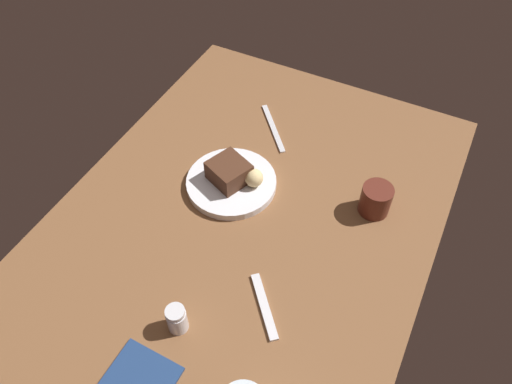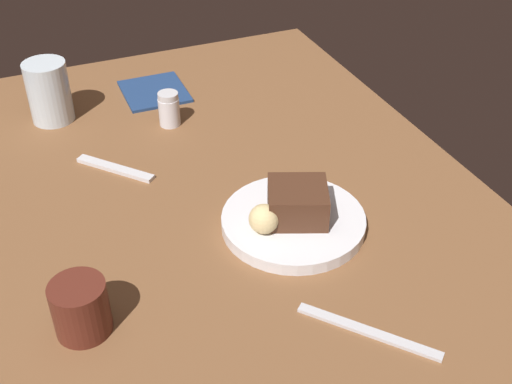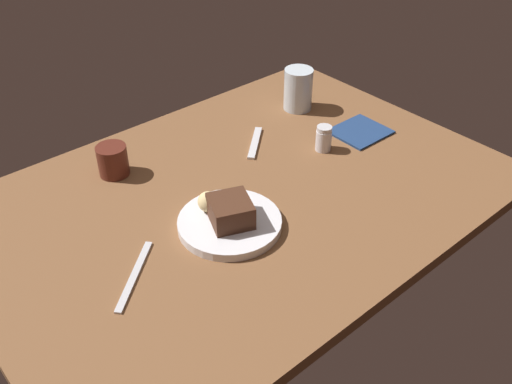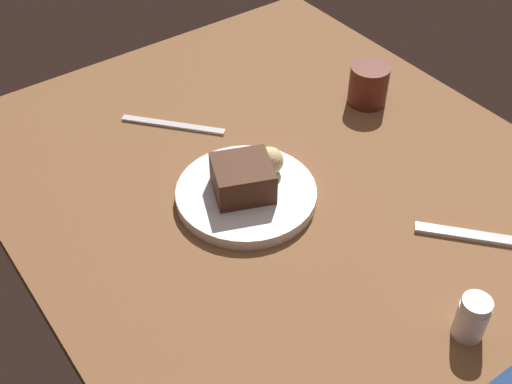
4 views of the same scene
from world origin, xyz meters
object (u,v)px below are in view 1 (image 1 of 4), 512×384
(coffee_cup, at_px, (376,200))
(chocolate_cake_slice, at_px, (229,172))
(salt_shaker, at_px, (177,319))
(dessert_spoon, at_px, (264,306))
(bread_roll, at_px, (254,178))
(dessert_plate, at_px, (231,183))
(butter_knife, at_px, (273,128))

(coffee_cup, bearing_deg, chocolate_cake_slice, -76.31)
(salt_shaker, xyz_separation_m, coffee_cup, (-0.45, 0.25, 0.00))
(chocolate_cake_slice, distance_m, dessert_spoon, 0.34)
(bread_roll, bearing_deg, dessert_spoon, 30.77)
(dessert_plate, xyz_separation_m, coffee_cup, (-0.08, 0.33, 0.03))
(bread_roll, bearing_deg, chocolate_cake_slice, -78.22)
(dessert_spoon, bearing_deg, bread_roll, 169.24)
(chocolate_cake_slice, bearing_deg, dessert_spoon, 40.65)
(dessert_spoon, bearing_deg, chocolate_cake_slice, 179.13)
(bread_roll, relative_size, dessert_spoon, 0.30)
(butter_knife, bearing_deg, dessert_spoon, 162.73)
(dessert_plate, distance_m, dessert_spoon, 0.34)
(chocolate_cake_slice, bearing_deg, coffee_cup, 103.69)
(dessert_plate, height_order, salt_shaker, salt_shaker)
(dessert_spoon, height_order, butter_knife, dessert_spoon)
(dessert_spoon, bearing_deg, butter_knife, 162.03)
(salt_shaker, xyz_separation_m, butter_knife, (-0.60, -0.08, -0.03))
(salt_shaker, relative_size, butter_knife, 0.35)
(dessert_plate, bearing_deg, salt_shaker, 12.70)
(bread_roll, height_order, butter_knife, bread_roll)
(dessert_plate, distance_m, bread_roll, 0.07)
(chocolate_cake_slice, relative_size, coffee_cup, 1.18)
(dessert_spoon, bearing_deg, dessert_plate, 178.53)
(dessert_spoon, relative_size, butter_knife, 0.79)
(salt_shaker, relative_size, coffee_cup, 0.88)
(chocolate_cake_slice, bearing_deg, bread_roll, 101.78)
(dessert_plate, relative_size, coffee_cup, 2.94)
(bread_roll, relative_size, butter_knife, 0.23)
(salt_shaker, distance_m, coffee_cup, 0.52)
(chocolate_cake_slice, xyz_separation_m, bread_roll, (-0.01, 0.06, -0.00))
(dessert_plate, bearing_deg, dessert_spoon, 40.06)
(coffee_cup, xyz_separation_m, dessert_spoon, (0.34, -0.12, -0.03))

